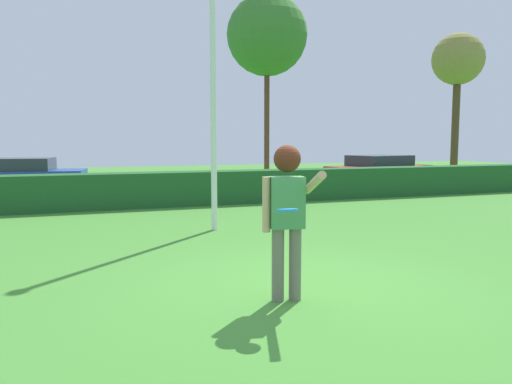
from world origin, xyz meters
TOP-DOWN VIEW (x-y plane):
  - ground_plane at (0.00, 0.00)m, footprint 60.00×60.00m
  - person at (-0.42, -0.40)m, footprint 0.56×0.78m
  - frisbee at (-0.63, -0.87)m, footprint 0.22×0.22m
  - lamppost at (0.03, 4.27)m, footprint 0.24×0.24m
  - hedge_row at (0.00, 8.36)m, footprint 26.80×0.90m
  - parked_car_blue at (-4.35, 12.42)m, footprint 4.40×2.29m
  - parked_car_red at (8.44, 10.88)m, footprint 4.47×2.59m
  - willow_tree at (14.20, 13.33)m, footprint 2.35×2.35m
  - maple_tree at (5.92, 16.32)m, footprint 3.68×3.68m

SIDE VIEW (x-z plane):
  - ground_plane at x=0.00m, z-range 0.00..0.00m
  - hedge_row at x=0.00m, z-range 0.00..0.94m
  - parked_car_blue at x=-4.35m, z-range 0.06..1.31m
  - parked_car_red at x=8.44m, z-range 0.06..1.31m
  - person at x=-0.42m, z-range 0.22..1.99m
  - frisbee at x=-0.63m, z-range 1.10..1.14m
  - lamppost at x=0.03m, z-range 0.32..6.32m
  - willow_tree at x=14.20m, z-range 2.06..8.78m
  - maple_tree at x=5.92m, z-range 2.35..10.80m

